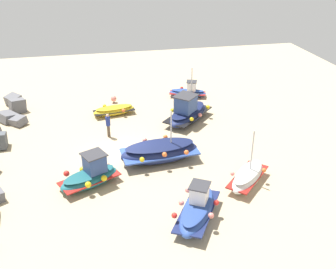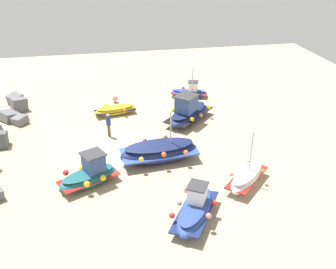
{
  "view_description": "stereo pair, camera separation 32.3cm",
  "coord_description": "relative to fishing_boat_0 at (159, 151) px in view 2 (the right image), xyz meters",
  "views": [
    {
      "loc": [
        -21.98,
        1.72,
        12.62
      ],
      "look_at": [
        0.35,
        -2.99,
        0.9
      ],
      "focal_mm": 41.39,
      "sensor_mm": 36.0,
      "label": 1
    },
    {
      "loc": [
        -22.05,
        1.41,
        12.62
      ],
      "look_at": [
        0.35,
        -2.99,
        0.9
      ],
      "focal_mm": 41.39,
      "sensor_mm": 36.0,
      "label": 2
    }
  ],
  "objects": [
    {
      "name": "fishing_boat_0",
      "position": [
        0.0,
        0.0,
        0.0
      ],
      "size": [
        2.62,
        5.08,
        3.34
      ],
      "rotation": [
        0.0,
        0.0,
        1.66
      ],
      "color": "navy",
      "rests_on": "ground_plane"
    },
    {
      "name": "ground_plane",
      "position": [
        1.36,
        2.1,
        -0.66
      ],
      "size": [
        49.53,
        49.53,
        0.0
      ],
      "primitive_type": "plane",
      "color": "tan"
    },
    {
      "name": "fishing_boat_4",
      "position": [
        7.7,
        2.21,
        -0.29
      ],
      "size": [
        1.76,
        3.46,
        0.7
      ],
      "rotation": [
        0.0,
        0.0,
        4.89
      ],
      "color": "gold",
      "rests_on": "ground_plane"
    },
    {
      "name": "fishing_boat_5",
      "position": [
        -3.57,
        -4.4,
        -0.16
      ],
      "size": [
        3.32,
        3.3,
        3.31
      ],
      "rotation": [
        0.0,
        0.0,
        2.36
      ],
      "color": "white",
      "rests_on": "ground_plane"
    },
    {
      "name": "fishing_boat_2",
      "position": [
        -5.95,
        -0.75,
        -0.05
      ],
      "size": [
        4.13,
        3.3,
        1.93
      ],
      "rotation": [
        0.0,
        0.0,
        5.74
      ],
      "color": "#2D4C9E",
      "rests_on": "ground_plane"
    },
    {
      "name": "mooring_buoy_0",
      "position": [
        10.18,
        2.03,
        -0.29
      ],
      "size": [
        0.49,
        0.49,
        0.62
      ],
      "color": "#3F3F42",
      "rests_on": "ground_plane"
    },
    {
      "name": "fishing_boat_6",
      "position": [
        10.24,
        -4.5,
        -0.21
      ],
      "size": [
        2.1,
        3.45,
        1.45
      ],
      "rotation": [
        0.0,
        0.0,
        4.38
      ],
      "color": "#2D4C9E",
      "rests_on": "ground_plane"
    },
    {
      "name": "person_walking",
      "position": [
        3.91,
        2.89,
        0.37
      ],
      "size": [
        0.32,
        0.32,
        1.78
      ],
      "rotation": [
        0.0,
        0.0,
        2.02
      ],
      "color": "brown",
      "rests_on": "ground_plane"
    },
    {
      "name": "fishing_boat_3",
      "position": [
        -1.8,
        4.32,
        -0.02
      ],
      "size": [
        2.76,
        3.73,
        1.91
      ],
      "rotation": [
        0.0,
        0.0,
        5.16
      ],
      "color": "#1E6670",
      "rests_on": "ground_plane"
    },
    {
      "name": "fishing_boat_1",
      "position": [
        5.32,
        -3.18,
        0.08
      ],
      "size": [
        4.58,
        4.49,
        4.09
      ],
      "rotation": [
        0.0,
        0.0,
        2.38
      ],
      "color": "navy",
      "rests_on": "ground_plane"
    }
  ]
}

